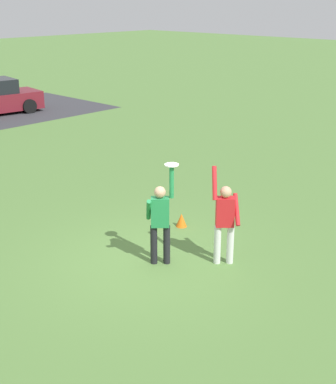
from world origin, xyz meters
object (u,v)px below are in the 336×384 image
Objects in this scene: person_defender at (225,218)px; field_cone_orange at (181,220)px; person_catcher at (160,218)px; frisbee_disc at (172,165)px.

field_cone_orange is (0.80, 1.86, -0.82)m from person_defender.
frisbee_disc is at bearing 0.00° from person_catcher.
frisbee_disc is (0.16, -0.16, 1.11)m from person_catcher.
person_defender is 6.39× the size of field_cone_orange.
person_defender is (0.88, -0.93, -0.00)m from person_catcher.
frisbee_disc is 2.70m from field_cone_orange.
person_catcher is 2.09m from field_cone_orange.
person_defender is at bearing -113.27° from field_cone_orange.
person_catcher is 6.50× the size of field_cone_orange.
person_defender reaches higher than field_cone_orange.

